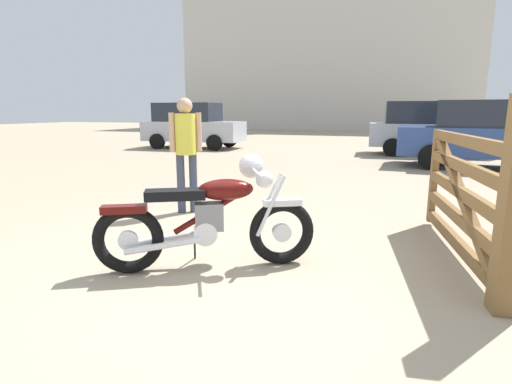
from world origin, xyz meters
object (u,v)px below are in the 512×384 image
(dark_sedan_left, at_px, (501,132))
(silver_sedan_mid, at_px, (192,125))
(timber_gate, at_px, (471,195))
(bystander, at_px, (186,143))
(vintage_motorcycle, at_px, (213,217))
(white_estate_far, at_px, (427,128))

(dark_sedan_left, relative_size, silver_sedan_mid, 1.20)
(timber_gate, distance_m, dark_sedan_left, 7.96)
(bystander, height_order, dark_sedan_left, dark_sedan_left)
(vintage_motorcycle, xyz_separation_m, timber_gate, (2.29, 0.81, 0.21))
(bystander, distance_m, white_estate_far, 10.40)
(vintage_motorcycle, xyz_separation_m, white_estate_far, (2.50, 11.51, 0.43))
(bystander, bearing_deg, vintage_motorcycle, -176.02)
(white_estate_far, bearing_deg, vintage_motorcycle, -105.55)
(dark_sedan_left, height_order, white_estate_far, white_estate_far)
(vintage_motorcycle, bearing_deg, silver_sedan_mid, 90.27)
(white_estate_far, bearing_deg, dark_sedan_left, -65.29)
(bystander, xyz_separation_m, white_estate_far, (3.77, 9.69, -0.10))
(vintage_motorcycle, height_order, silver_sedan_mid, silver_sedan_mid)
(white_estate_far, distance_m, silver_sedan_mid, 8.72)
(timber_gate, xyz_separation_m, bystander, (-3.56, 1.01, 0.32))
(vintage_motorcycle, xyz_separation_m, silver_sedan_mid, (-6.22, 11.19, 0.43))
(vintage_motorcycle, bearing_deg, white_estate_far, 48.98)
(dark_sedan_left, relative_size, white_estate_far, 1.20)
(vintage_motorcycle, height_order, timber_gate, timber_gate)
(bystander, bearing_deg, silver_sedan_mid, -3.26)
(timber_gate, bearing_deg, vintage_motorcycle, 101.17)
(timber_gate, xyz_separation_m, dark_sedan_left, (1.79, 7.75, 0.24))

